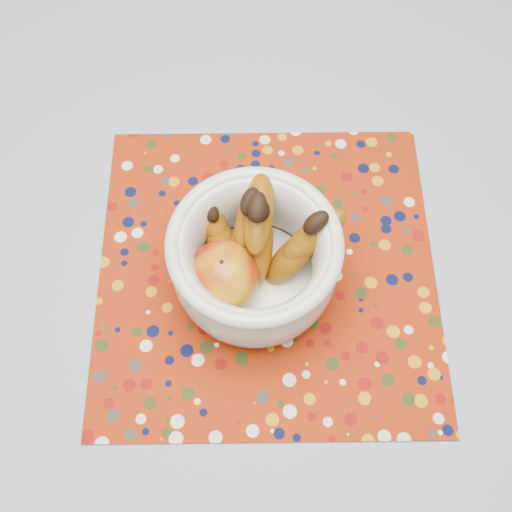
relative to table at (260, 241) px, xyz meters
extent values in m
plane|color=#2D2826|center=(0.00, 0.00, -0.67)|extent=(4.00, 4.00, 0.00)
cube|color=brown|center=(0.00, 0.00, 0.06)|extent=(1.20, 1.20, 0.04)
cylinder|color=brown|center=(-0.53, 0.53, -0.32)|extent=(0.06, 0.06, 0.71)
cube|color=#6579A8|center=(0.00, 0.00, 0.08)|extent=(1.32, 1.32, 0.01)
cube|color=maroon|center=(0.04, -0.08, 0.09)|extent=(0.58, 0.58, 0.00)
cylinder|color=silver|center=(0.03, -0.10, 0.10)|extent=(0.11, 0.11, 0.01)
cylinder|color=silver|center=(0.03, -0.10, 0.11)|extent=(0.15, 0.15, 0.01)
torus|color=silver|center=(0.03, -0.10, 0.21)|extent=(0.21, 0.21, 0.02)
ellipsoid|color=#6D0D04|center=(0.00, -0.13, 0.15)|extent=(0.09, 0.09, 0.08)
sphere|color=black|center=(0.02, -0.07, 0.22)|extent=(0.03, 0.03, 0.03)
camera|label=1|loc=(0.13, -0.40, 0.83)|focal=42.00mm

